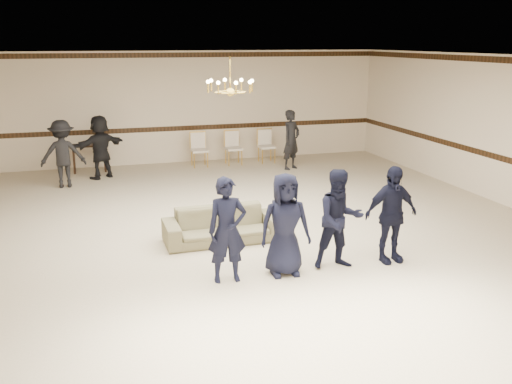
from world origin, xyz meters
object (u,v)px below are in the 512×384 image
Objects in this scene: settee at (222,225)px; banquet_chair_mid at (234,148)px; adult_left at (63,154)px; boy_d at (391,214)px; boy_c at (340,219)px; adult_right at (291,140)px; chandelier at (230,74)px; banquet_chair_left at (199,150)px; banquet_chair_right at (267,146)px; boy_b at (285,225)px; boy_a at (227,230)px; console_table at (89,158)px; adult_mid at (100,147)px.

banquet_chair_mid reaches higher than settee.
boy_d is at bearing 128.28° from adult_left.
adult_right is at bearing 79.61° from boy_c.
banquet_chair_left is at bearing 85.76° from chandelier.
banquet_chair_right is (1.34, 7.91, -0.32)m from boy_c.
boy_b is at bearing -105.21° from banquet_chair_right.
console_table is (-1.86, 8.11, -0.41)m from boy_a.
adult_left and adult_mid have the same top height.
settee is 1.26× the size of adult_right.
settee is at bearing -66.99° from console_table.
banquet_chair_left is (0.82, 6.22, 0.18)m from settee.
console_table is at bearing 108.12° from settee.
console_table reaches higher than settee.
console_table is (-5.00, 0.20, -0.10)m from banquet_chair_right.
adult_left reaches higher than banquet_chair_mid.
adult_left is at bearing -107.70° from console_table.
settee is at bearing 112.49° from boy_b.
adult_mid is 1.72× the size of banquet_chair_left.
settee is (-1.48, 1.69, -0.49)m from boy_c.
boy_c is at bearing -95.88° from banquet_chair_mid.
boy_a is 1.00× the size of boy_b.
boy_a is (-0.75, -2.71, -2.08)m from chandelier.
adult_mid is (-1.57, 7.29, 0.03)m from boy_a.
adult_right is at bearing -39.66° from banquet_chair_mid.
adult_left is (-3.37, 6.59, 0.03)m from boy_b.
boy_b reaches higher than banquet_chair_right.
boy_d is (1.95, -2.71, -2.08)m from chandelier.
banquet_chair_right is (-0.39, 1.02, -0.35)m from adult_right.
adult_mid is at bearing 117.02° from boy_d.
chandelier reaches higher than console_table.
chandelier reaches higher than boy_b.
boy_d is (2.70, 0.00, 0.00)m from boy_a.
console_table is (-4.56, 8.11, -0.41)m from boy_d.
adult_left and adult_right have the same top height.
chandelier is 5.74m from banquet_chair_left.
boy_d is 1.66× the size of banquet_chair_mid.
boy_c is 1.66× the size of banquet_chair_left.
boy_c is at bearing -134.51° from adult_right.
adult_mid is 1.72× the size of banquet_chair_right.
banquet_chair_mid is (1.39, 5.20, -2.40)m from chandelier.
boy_d is 1.76× the size of console_table.
boy_c is 1.66× the size of banquet_chair_right.
banquet_chair_left is (1.14, 7.91, -0.32)m from boy_a.
banquet_chair_left is 3.01m from console_table.
banquet_chair_left is 2.00m from banquet_chair_right.
boy_c is 0.90m from boy_d.
boy_d is 8.07m from banquet_chair_left.
boy_d is 8.45m from adult_mid.
adult_right is (2.63, 6.89, 0.03)m from boy_b.
banquet_chair_right is at bearing 64.98° from settee.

